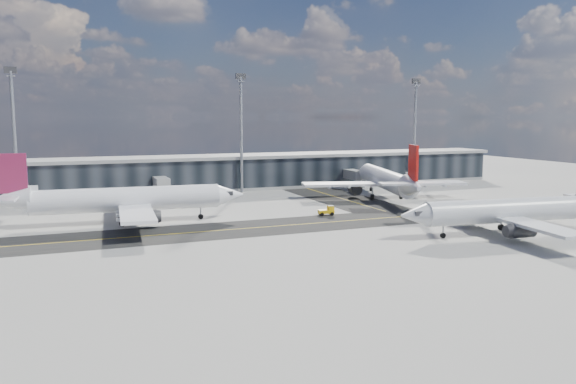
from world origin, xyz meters
The scene contains 9 objects.
ground centered at (0.00, 0.00, 0.00)m, with size 300.00×300.00×0.00m, color gray.
taxiway_lanes centered at (3.91, 10.74, 0.01)m, with size 180.00×63.00×0.03m.
terminal_concourse centered at (0.04, 54.93, 4.09)m, with size 152.00×19.80×8.80m.
floodlight_masts centered at (0.00, 48.00, 15.61)m, with size 102.50×0.70×28.90m.
airliner_af centered at (-31.04, 16.35, 4.16)m, with size 42.52×36.26×12.59m.
airliner_redtail centered at (27.09, 24.84, 4.35)m, with size 37.73×43.83×13.17m.
airliner_near centered at (25.14, -15.68, 3.75)m, with size 38.31×32.73×11.34m.
baggage_tug centered at (5.49, 10.46, 0.93)m, with size 3.13×1.92×1.85m.
service_van centered at (25.29, 44.00, 0.72)m, with size 2.39×5.18×1.44m, color white.
Camera 1 is at (-39.95, -84.09, 18.42)m, focal length 35.00 mm.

